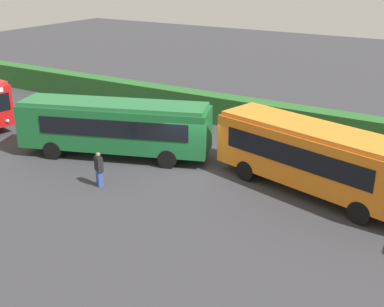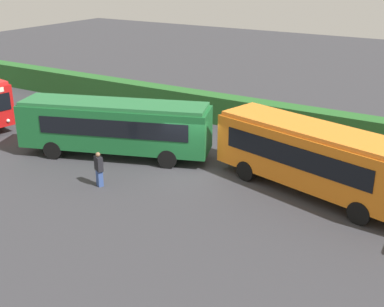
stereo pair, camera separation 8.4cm
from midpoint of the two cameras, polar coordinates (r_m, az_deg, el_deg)
ground_plane at (r=25.43m, az=-0.34°, el=-2.12°), size 104.13×104.13×0.00m
bus_green at (r=27.22m, az=-8.76°, el=3.21°), size 10.50×5.75×3.05m
bus_orange at (r=23.24m, az=13.97°, el=-0.25°), size 10.04×4.92×3.16m
person_center at (r=23.95m, az=-10.48°, el=-1.70°), size 0.56×0.45×1.72m
hedge_row at (r=31.92m, az=7.43°, el=4.38°), size 64.06×1.30×1.83m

